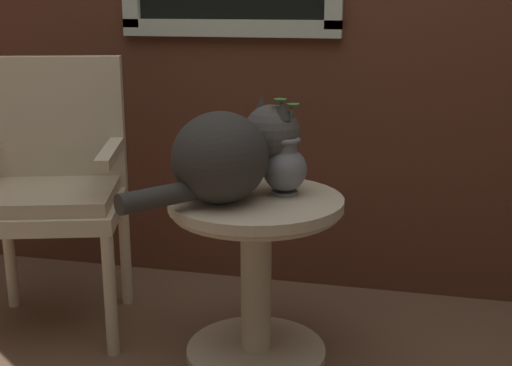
# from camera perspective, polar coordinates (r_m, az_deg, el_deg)

# --- Properties ---
(wicker_side_table) EXTENTS (0.59, 0.59, 0.58)m
(wicker_side_table) POSITION_cam_1_polar(r_m,az_deg,el_deg) (2.32, -0.00, -5.87)
(wicker_side_table) COLOR beige
(wicker_side_table) RESTS_ON ground_plane
(wicker_chair) EXTENTS (0.62, 0.59, 1.02)m
(wicker_chair) POSITION_cam_1_polar(r_m,az_deg,el_deg) (2.63, -16.73, 0.37)
(wicker_chair) COLOR beige
(wicker_chair) RESTS_ON ground_plane
(cat) EXTENTS (0.48, 0.57, 0.32)m
(cat) POSITION_cam_1_polar(r_m,az_deg,el_deg) (2.19, -2.22, 2.54)
(cat) COLOR #33302D
(cat) RESTS_ON wicker_side_table
(pewter_vase_with_ivy) EXTENTS (0.15, 0.15, 0.32)m
(pewter_vase_with_ivy) POSITION_cam_1_polar(r_m,az_deg,el_deg) (2.27, 2.44, 1.48)
(pewter_vase_with_ivy) COLOR slate
(pewter_vase_with_ivy) RESTS_ON wicker_side_table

